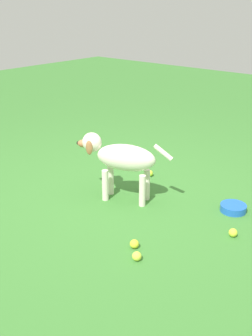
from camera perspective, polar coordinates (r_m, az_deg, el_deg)
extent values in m
plane|color=#38722D|center=(3.69, -1.48, -4.44)|extent=(14.00, 14.00, 0.00)
ellipsoid|color=silver|center=(3.54, 0.00, 1.44)|extent=(0.57, 0.38, 0.23)
cylinder|color=silver|center=(3.64, -2.90, -2.40)|extent=(0.06, 0.06, 0.28)
cylinder|color=silver|center=(3.75, -2.14, -1.60)|extent=(0.06, 0.06, 0.28)
cylinder|color=silver|center=(3.53, 2.28, -3.17)|extent=(0.06, 0.06, 0.28)
cylinder|color=silver|center=(3.65, 2.89, -2.32)|extent=(0.06, 0.06, 0.28)
ellipsoid|color=silver|center=(3.61, -4.74, 3.58)|extent=(0.22, 0.21, 0.17)
ellipsoid|color=#9E663D|center=(3.65, -5.85, 3.38)|extent=(0.14, 0.12, 0.07)
sphere|color=black|center=(3.67, -6.64, 3.47)|extent=(0.03, 0.03, 0.03)
ellipsoid|color=#9E663D|center=(3.55, -5.13, 2.83)|extent=(0.07, 0.05, 0.13)
ellipsoid|color=#9E663D|center=(3.69, -4.10, 3.64)|extent=(0.07, 0.05, 0.13)
cylinder|color=silver|center=(3.42, 5.16, 2.16)|extent=(0.18, 0.10, 0.14)
sphere|color=#D1E040|center=(2.88, 1.51, -12.12)|extent=(0.07, 0.07, 0.07)
sphere|color=#CADA35|center=(3.24, 14.62, -8.67)|extent=(0.07, 0.07, 0.07)
sphere|color=yellow|center=(3.01, 1.17, -10.48)|extent=(0.07, 0.07, 0.07)
sphere|color=#C1DF34|center=(4.16, 3.31, -0.73)|extent=(0.07, 0.07, 0.07)
cylinder|color=blue|center=(3.61, 14.65, -5.37)|extent=(0.22, 0.22, 0.06)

